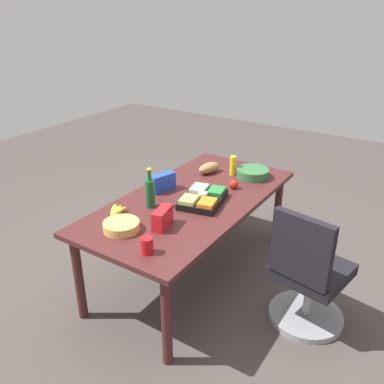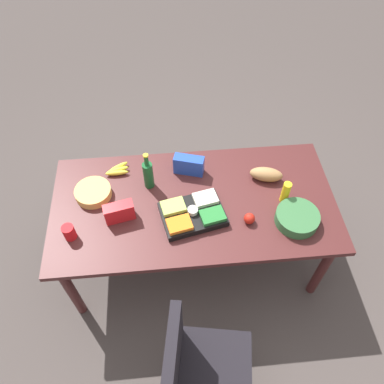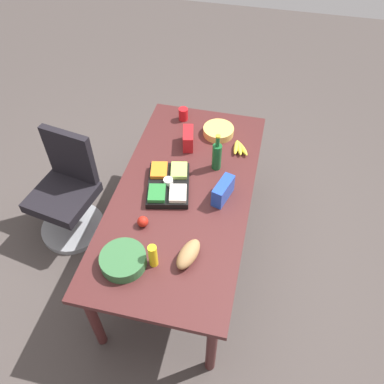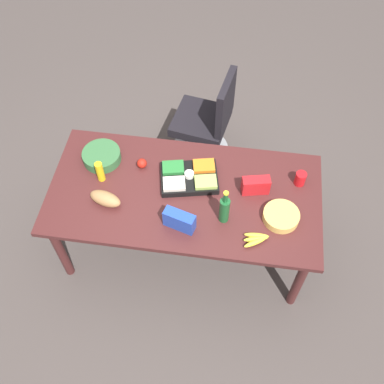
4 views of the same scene
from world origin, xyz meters
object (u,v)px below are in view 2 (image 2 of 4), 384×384
Objects in this scene: chip_bag_red at (119,212)px; chip_bowl at (93,192)px; mustard_bottle at (286,192)px; apple_red at (249,219)px; wine_bottle at (148,174)px; red_solo_cup at (69,232)px; veggie_tray at (193,213)px; chip_bag_blue at (189,165)px; conference_table at (194,209)px; salad_bowl at (297,218)px; office_chair at (202,373)px; bread_loaf at (266,174)px; banana_bunch at (117,170)px.

chip_bowl is at bearing 132.34° from chip_bag_red.
mustard_bottle reaches higher than chip_bag_red.
wine_bottle is (-0.66, 0.38, 0.09)m from apple_red.
wine_bottle is (0.20, 0.27, 0.05)m from chip_bag_red.
mustard_bottle is at bearing 6.59° from red_solo_cup.
chip_bag_blue is (0.01, 0.41, 0.04)m from veggie_tray.
red_solo_cup is (-0.83, -0.21, 0.13)m from conference_table.
mustard_bottle is at bearing 2.47° from chip_bag_red.
chip_bowl is 0.72m from chip_bag_blue.
chip_bag_blue is at bearing 143.43° from salad_bowl.
chip_bowl is at bearing 172.98° from mustard_bottle.
office_chair reaches higher than chip_bag_blue.
office_chair is 1.40m from bread_loaf.
veggie_tray is 6.24× the size of apple_red.
chip_bowl is (-1.38, 0.35, -0.01)m from salad_bowl.
veggie_tray is 0.66m from mustard_bottle.
apple_red reaches higher than banana_bunch.
banana_bunch is 0.55× the size of wine_bottle.
bread_loaf is at bearing 17.03° from conference_table.
chip_bowl is 1.16× the size of chip_bag_blue.
salad_bowl is at bearing -36.57° from chip_bag_blue.
bread_loaf is 0.75× the size of wine_bottle.
apple_red is (0.87, -0.11, -0.03)m from chip_bag_red.
salad_bowl reaches higher than conference_table.
apple_red is (0.38, -0.08, 0.00)m from veggie_tray.
chip_bowl is at bearing 69.12° from red_solo_cup.
bread_loaf is 1.10m from banana_bunch.
apple_red is (-0.28, -0.16, -0.05)m from mustard_bottle.
veggie_tray reaches higher than chip_bowl.
chip_bag_blue is at bearing 19.14° from wine_bottle.
office_chair is 3.02× the size of wine_bottle.
mustard_bottle is 1.35m from chip_bowl.
wine_bottle reaches higher than red_solo_cup.
chip_bag_blue is at bearing 153.20° from mustard_bottle.
mustard_bottle is at bearing -17.33° from banana_bunch.
salad_bowl is at bearing -71.58° from bread_loaf.
salad_bowl is (0.72, 0.81, 0.42)m from office_chair.
salad_bowl is 2.66× the size of red_solo_cup.
office_chair is 1.22m from red_solo_cup.
chip_bag_blue is at bearing 36.79° from chip_bag_red.
chip_bag_red is 0.34m from wine_bottle.
bread_loaf is at bearing -12.23° from chip_bag_blue.
bread_loaf is 0.57m from chip_bag_blue.
banana_bunch is 0.54m from chip_bag_blue.
veggie_tray is 2.65× the size of mustard_bottle.
bread_loaf is at bearing 1.79° from chip_bowl.
office_chair is 1.34m from wine_bottle.
office_chair is 4.39× the size of chip_bag_blue.
wine_bottle reaches higher than banana_bunch.
red_solo_cup is (-1.47, -0.17, -0.03)m from mustard_bottle.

